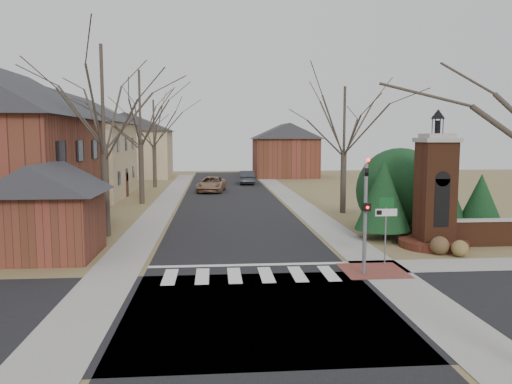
{
  "coord_description": "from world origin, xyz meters",
  "views": [
    {
      "loc": [
        -1.32,
        -17.45,
        5.16
      ],
      "look_at": [
        0.65,
        6.0,
        2.59
      ],
      "focal_mm": 35.0,
      "sensor_mm": 36.0,
      "label": 1
    }
  ],
  "objects": [
    {
      "name": "house_stucco_left",
      "position": [
        -13.5,
        27.0,
        4.59
      ],
      "size": [
        9.8,
        12.8,
        9.28
      ],
      "color": "tan",
      "rests_on": "ground"
    },
    {
      "name": "bare_tree_2",
      "position": [
        -7.5,
        35.0,
        7.03
      ],
      "size": [
        7.35,
        7.35,
        10.19
      ],
      "color": "#473D33",
      "rests_on": "ground"
    },
    {
      "name": "cross_street",
      "position": [
        0.0,
        -3.0,
        0.01
      ],
      "size": [
        120.0,
        8.0,
        0.01
      ],
      "primitive_type": "cube",
      "color": "black",
      "rests_on": "ground"
    },
    {
      "name": "house_distant_right",
      "position": [
        7.99,
        47.99,
        3.65
      ],
      "size": [
        8.8,
        8.8,
        7.3
      ],
      "color": "brown",
      "rests_on": "ground"
    },
    {
      "name": "distant_car",
      "position": [
        2.34,
        37.98,
        0.75
      ],
      "size": [
        1.86,
        4.65,
        1.5
      ],
      "primitive_type": "imported",
      "rotation": [
        0.0,
        0.0,
        3.08
      ],
      "color": "#323539",
      "rests_on": "ground"
    },
    {
      "name": "house_distant_left",
      "position": [
        -12.01,
        48.0,
        4.25
      ],
      "size": [
        10.8,
        8.8,
        8.53
      ],
      "color": "tan",
      "rests_on": "ground"
    },
    {
      "name": "garage_left",
      "position": [
        -8.52,
        4.49,
        2.24
      ],
      "size": [
        4.8,
        4.8,
        4.29
      ],
      "color": "brown",
      "rests_on": "ground"
    },
    {
      "name": "sidewalk_right_main",
      "position": [
        5.2,
        22.0,
        0.01
      ],
      "size": [
        2.0,
        60.0,
        0.02
      ],
      "primitive_type": "cube",
      "color": "gray",
      "rests_on": "ground"
    },
    {
      "name": "evergreen_mass",
      "position": [
        9.0,
        9.5,
        2.4
      ],
      "size": [
        4.8,
        4.8,
        4.8
      ],
      "primitive_type": "sphere",
      "color": "black",
      "rests_on": "ground"
    },
    {
      "name": "bare_tree_1",
      "position": [
        -7.0,
        22.0,
        8.03
      ],
      "size": [
        8.4,
        8.4,
        11.64
      ],
      "color": "#473D33",
      "rests_on": "ground"
    },
    {
      "name": "evergreen_near",
      "position": [
        7.2,
        7.0,
        2.3
      ],
      "size": [
        2.8,
        2.8,
        4.1
      ],
      "color": "#473D33",
      "rests_on": "ground"
    },
    {
      "name": "traffic_signal_pole",
      "position": [
        4.3,
        0.57,
        2.59
      ],
      "size": [
        0.28,
        0.41,
        4.5
      ],
      "color": "slate",
      "rests_on": "ground"
    },
    {
      "name": "sidewalk_left",
      "position": [
        -5.2,
        22.0,
        0.01
      ],
      "size": [
        2.0,
        60.0,
        0.02
      ],
      "primitive_type": "cube",
      "color": "gray",
      "rests_on": "ground"
    },
    {
      "name": "crosswalk_zone",
      "position": [
        0.0,
        0.8,
        0.01
      ],
      "size": [
        8.0,
        2.2,
        0.02
      ],
      "primitive_type": "cube",
      "color": "silver",
      "rests_on": "ground"
    },
    {
      "name": "brick_gate_monument",
      "position": [
        9.0,
        4.99,
        2.17
      ],
      "size": [
        3.2,
        3.2,
        6.47
      ],
      "color": "#552B19",
      "rests_on": "ground"
    },
    {
      "name": "bare_tree_3",
      "position": [
        7.5,
        16.0,
        6.69
      ],
      "size": [
        7.0,
        7.0,
        9.7
      ],
      "color": "#473D33",
      "rests_on": "ground"
    },
    {
      "name": "evergreen_far",
      "position": [
        12.5,
        7.2,
        1.9
      ],
      "size": [
        2.4,
        2.4,
        3.3
      ],
      "color": "#473D33",
      "rests_on": "ground"
    },
    {
      "name": "stop_bar",
      "position": [
        0.0,
        2.3,
        0.01
      ],
      "size": [
        8.0,
        0.35,
        0.02
      ],
      "primitive_type": "cube",
      "color": "silver",
      "rests_on": "ground"
    },
    {
      "name": "ground",
      "position": [
        0.0,
        0.0,
        0.0
      ],
      "size": [
        120.0,
        120.0,
        0.0
      ],
      "primitive_type": "plane",
      "color": "olive",
      "rests_on": "ground"
    },
    {
      "name": "evergreen_mid",
      "position": [
        10.5,
        8.2,
        2.6
      ],
      "size": [
        3.4,
        3.4,
        4.7
      ],
      "color": "#473D33",
      "rests_on": "ground"
    },
    {
      "name": "dry_shrub_right",
      "position": [
        9.3,
        3.0,
        0.37
      ],
      "size": [
        0.73,
        0.73,
        0.73
      ],
      "primitive_type": "sphere",
      "color": "brown",
      "rests_on": "ground"
    },
    {
      "name": "pickup_truck",
      "position": [
        -1.6,
        30.2,
        0.72
      ],
      "size": [
        3.06,
        5.46,
        1.44
      ],
      "primitive_type": "imported",
      "rotation": [
        0.0,
        0.0,
        -0.13
      ],
      "color": "#956C51",
      "rests_on": "ground"
    },
    {
      "name": "bare_tree_0",
      "position": [
        -7.0,
        9.0,
        7.7
      ],
      "size": [
        8.05,
        8.05,
        11.15
      ],
      "color": "#473D33",
      "rests_on": "ground"
    },
    {
      "name": "sign_post",
      "position": [
        5.59,
        1.99,
        1.95
      ],
      "size": [
        0.9,
        0.07,
        2.75
      ],
      "color": "slate",
      "rests_on": "ground"
    },
    {
      "name": "main_street",
      "position": [
        0.0,
        22.0,
        0.01
      ],
      "size": [
        8.0,
        70.0,
        0.01
      ],
      "primitive_type": "cube",
      "color": "black",
      "rests_on": "ground"
    },
    {
      "name": "dry_shrub_left",
      "position": [
        8.6,
        3.46,
        0.41
      ],
      "size": [
        0.82,
        0.82,
        0.82
      ],
      "primitive_type": "sphere",
      "color": "brown",
      "rests_on": "ground"
    },
    {
      "name": "curb_apron",
      "position": [
        4.8,
        1.0,
        0.01
      ],
      "size": [
        2.4,
        2.4,
        0.02
      ],
      "primitive_type": "cube",
      "color": "brown",
      "rests_on": "ground"
    }
  ]
}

